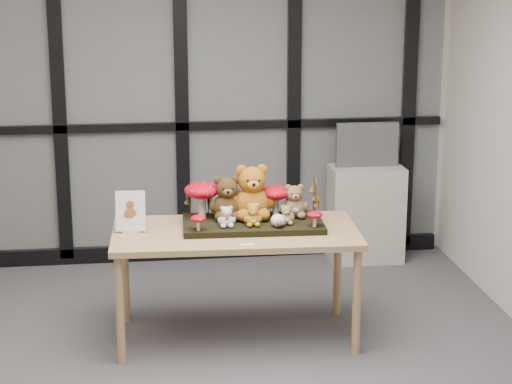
{
  "coord_description": "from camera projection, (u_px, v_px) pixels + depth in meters",
  "views": [
    {
      "loc": [
        0.11,
        -4.4,
        2.33
      ],
      "look_at": [
        0.8,
        0.88,
        0.94
      ],
      "focal_mm": 65.0,
      "sensor_mm": 36.0,
      "label": 1
    }
  ],
  "objects": [
    {
      "name": "sprig_green_far_left",
      "position": [
        190.0,
        200.0,
        5.69
      ],
      "size": [
        0.05,
        0.05,
        0.22
      ],
      "primitive_type": null,
      "color": "#213D0E",
      "rests_on": "diorama_tray"
    },
    {
      "name": "diorama_tray",
      "position": [
        253.0,
        224.0,
        5.64
      ],
      "size": [
        0.87,
        0.46,
        0.04
      ],
      "primitive_type": "cube",
      "rotation": [
        0.0,
        0.0,
        -0.04
      ],
      "color": "black",
      "rests_on": "display_table"
    },
    {
      "name": "plush_cream_hedgehog",
      "position": [
        278.0,
        220.0,
        5.52
      ],
      "size": [
        0.07,
        0.06,
        0.09
      ],
      "primitive_type": null,
      "rotation": [
        0.0,
        0.0,
        -0.04
      ],
      "color": "white",
      "rests_on": "diorama_tray"
    },
    {
      "name": "display_table",
      "position": [
        236.0,
        241.0,
        5.6
      ],
      "size": [
        1.51,
        0.8,
        0.69
      ],
      "rotation": [
        0.0,
        0.0,
        -0.04
      ],
      "color": "tan",
      "rests_on": "floor"
    },
    {
      "name": "bear_pooh_yellow",
      "position": [
        252.0,
        189.0,
        5.67
      ],
      "size": [
        0.29,
        0.27,
        0.37
      ],
      "primitive_type": null,
      "rotation": [
        0.0,
        0.0,
        -0.04
      ],
      "color": "#AC6317",
      "rests_on": "diorama_tray"
    },
    {
      "name": "mushroom_front_right",
      "position": [
        315.0,
        218.0,
        5.52
      ],
      "size": [
        0.1,
        0.1,
        0.11
      ],
      "primitive_type": null,
      "color": "#A30514",
      "rests_on": "diorama_tray"
    },
    {
      "name": "mushroom_front_left",
      "position": [
        198.0,
        222.0,
        5.45
      ],
      "size": [
        0.09,
        0.09,
        0.1
      ],
      "primitive_type": null,
      "color": "#A30514",
      "rests_on": "diorama_tray"
    },
    {
      "name": "sprig_dry_far_right",
      "position": [
        314.0,
        196.0,
        5.73
      ],
      "size": [
        0.05,
        0.05,
        0.26
      ],
      "primitive_type": null,
      "color": "brown",
      "rests_on": "diorama_tray"
    },
    {
      "name": "mushroom_back_right",
      "position": [
        276.0,
        199.0,
        5.74
      ],
      "size": [
        0.19,
        0.19,
        0.21
      ],
      "primitive_type": null,
      "color": "#A30514",
      "rests_on": "diorama_tray"
    },
    {
      "name": "bear_small_yellow",
      "position": [
        253.0,
        214.0,
        5.53
      ],
      "size": [
        0.11,
        0.1,
        0.14
      ],
      "primitive_type": null,
      "rotation": [
        0.0,
        0.0,
        -0.04
      ],
      "color": "#C47C19",
      "rests_on": "diorama_tray"
    },
    {
      "name": "sprig_dry_mid_right",
      "position": [
        315.0,
        203.0,
        5.63
      ],
      "size": [
        0.05,
        0.05,
        0.23
      ],
      "primitive_type": null,
      "color": "brown",
      "rests_on": "diorama_tray"
    },
    {
      "name": "glass_partition",
      "position": [
        120.0,
        78.0,
        6.81
      ],
      "size": [
        4.9,
        0.06,
        2.78
      ],
      "color": "#2D383F",
      "rests_on": "floor"
    },
    {
      "name": "bear_tan_back",
      "position": [
        294.0,
        199.0,
        5.7
      ],
      "size": [
        0.18,
        0.16,
        0.23
      ],
      "primitive_type": null,
      "rotation": [
        0.0,
        0.0,
        -0.04
      ],
      "color": "brown",
      "rests_on": "diorama_tray"
    },
    {
      "name": "label_card",
      "position": [
        247.0,
        245.0,
        5.31
      ],
      "size": [
        0.08,
        0.03,
        0.0
      ],
      "primitive_type": "cube",
      "color": "white",
      "rests_on": "display_table"
    },
    {
      "name": "room_shell",
      "position": [
        112.0,
        92.0,
        4.37
      ],
      "size": [
        5.0,
        5.0,
        5.0
      ],
      "color": "beige",
      "rests_on": "floor"
    },
    {
      "name": "bear_brown_medium",
      "position": [
        227.0,
        195.0,
        5.66
      ],
      "size": [
        0.23,
        0.21,
        0.3
      ],
      "primitive_type": null,
      "rotation": [
        0.0,
        0.0,
        -0.04
      ],
      "color": "#412C13",
      "rests_on": "diorama_tray"
    },
    {
      "name": "sprig_green_mid_left",
      "position": [
        208.0,
        200.0,
        5.74
      ],
      "size": [
        0.05,
        0.05,
        0.2
      ],
      "primitive_type": null,
      "color": "#213D0E",
      "rests_on": "diorama_tray"
    },
    {
      "name": "cabinet",
      "position": [
        366.0,
        214.0,
        7.11
      ],
      "size": [
        0.55,
        0.32,
        0.74
      ],
      "primitive_type": "cube",
      "color": "#B4ADA1",
      "rests_on": "floor"
    },
    {
      "name": "sign_holder",
      "position": [
        131.0,
        214.0,
        5.52
      ],
      "size": [
        0.18,
        0.07,
        0.25
      ],
      "rotation": [
        0.0,
        0.0,
        -0.05
      ],
      "color": "silver",
      "rests_on": "display_table"
    },
    {
      "name": "bear_white_bow",
      "position": [
        227.0,
        215.0,
        5.51
      ],
      "size": [
        0.11,
        0.1,
        0.14
      ],
      "primitive_type": null,
      "rotation": [
        0.0,
        0.0,
        -0.04
      ],
      "color": "white",
      "rests_on": "diorama_tray"
    },
    {
      "name": "sprig_green_centre",
      "position": [
        237.0,
        202.0,
        5.77
      ],
      "size": [
        0.05,
        0.05,
        0.16
      ],
      "primitive_type": null,
      "color": "#213D0E",
      "rests_on": "diorama_tray"
    },
    {
      "name": "bear_beige_small",
      "position": [
        286.0,
        214.0,
        5.57
      ],
      "size": [
        0.1,
        0.09,
        0.13
      ],
      "primitive_type": null,
      "rotation": [
        0.0,
        0.0,
        -0.04
      ],
      "color": "#917A4E",
      "rests_on": "diorama_tray"
    },
    {
      "name": "mushroom_back_left",
      "position": [
        202.0,
        198.0,
        5.7
      ],
      "size": [
        0.22,
        0.22,
        0.24
      ],
      "primitive_type": null,
      "color": "#A30514",
      "rests_on": "diorama_tray"
    },
    {
      "name": "monitor",
      "position": [
        367.0,
        145.0,
        6.99
      ],
      "size": [
        0.47,
        0.05,
        0.34
      ],
      "color": "#515459",
      "rests_on": "cabinet"
    }
  ]
}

